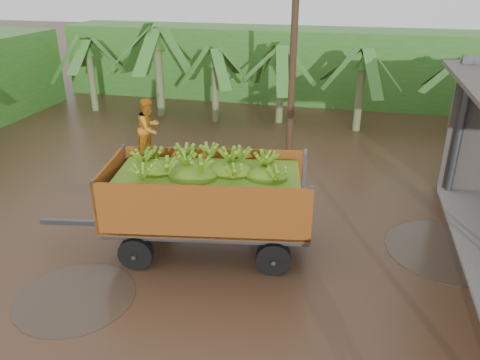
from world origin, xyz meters
The scene contains 5 objects.
ground centered at (0.00, 0.00, 0.00)m, with size 100.00×100.00×0.00m, color black.
hedge_north centered at (-2.00, 16.00, 1.80)m, with size 22.00×3.00×3.60m, color #2D661E.
banana_trailer centered at (-0.92, 0.98, 1.42)m, with size 6.65×3.04×3.60m.
utility_pole centered at (0.10, 7.59, 3.69)m, with size 1.20×0.24×7.27m.
banana_plants centered at (-5.79, 6.59, 1.80)m, with size 24.22×20.91×4.12m.
Camera 1 is at (2.16, -8.41, 6.23)m, focal length 35.00 mm.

